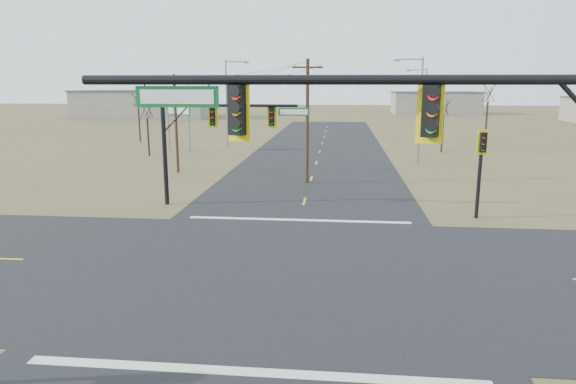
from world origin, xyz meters
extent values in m
plane|color=brown|center=(0.00, 0.00, 0.00)|extent=(320.00, 320.00, 0.00)
cube|color=black|center=(0.00, 0.00, 0.01)|extent=(160.00, 14.00, 0.02)
cube|color=black|center=(0.00, 0.00, 0.01)|extent=(14.00, 160.00, 0.02)
cube|color=silver|center=(0.00, -7.50, 0.03)|extent=(12.00, 0.40, 0.01)
cube|color=silver|center=(0.00, 7.50, 0.03)|extent=(12.00, 0.40, 0.01)
cylinder|color=black|center=(2.28, -8.45, 7.34)|extent=(11.35, 0.20, 0.20)
cube|color=#0C5A23|center=(-1.35, -8.45, 6.99)|extent=(1.80, 0.05, 0.45)
cylinder|color=black|center=(-8.34, 10.51, 3.30)|extent=(0.26, 0.26, 6.61)
cylinder|color=black|center=(-4.33, 10.51, 6.01)|extent=(8.02, 0.17, 0.17)
cube|color=#0C5A23|center=(-0.54, 10.51, 5.66)|extent=(1.80, 0.05, 0.45)
cylinder|color=black|center=(9.70, 9.03, 2.36)|extent=(0.20, 0.20, 4.72)
cylinder|color=#432C1D|center=(-0.25, 18.25, 4.49)|extent=(0.26, 0.26, 8.98)
cube|color=#432C1D|center=(-0.25, 18.25, 8.38)|extent=(2.19, 0.44, 0.12)
cylinder|color=#432C1D|center=(-11.20, 21.70, 4.00)|extent=(0.23, 0.23, 7.99)
cube|color=#432C1D|center=(-11.20, 21.70, 7.39)|extent=(1.96, 0.28, 0.12)
cylinder|color=slate|center=(-16.48, 35.30, 2.89)|extent=(0.15, 0.15, 5.77)
cylinder|color=slate|center=(-14.17, 35.30, 2.89)|extent=(0.15, 0.15, 5.77)
cube|color=#0C5A23|center=(-15.33, 35.30, 4.81)|extent=(2.94, 1.06, 1.92)
cylinder|color=slate|center=(9.36, 28.81, 4.79)|extent=(0.19, 0.19, 9.57)
cylinder|color=slate|center=(8.21, 28.81, 9.37)|extent=(2.30, 0.11, 0.11)
cube|color=slate|center=(7.06, 28.81, 9.27)|extent=(0.55, 0.30, 0.17)
cylinder|color=slate|center=(12.61, 47.01, 4.55)|extent=(0.18, 0.18, 9.10)
cylinder|color=slate|center=(11.52, 47.01, 8.90)|extent=(2.18, 0.11, 0.11)
cube|color=slate|center=(10.43, 47.01, 8.80)|extent=(0.50, 0.23, 0.16)
cylinder|color=slate|center=(-10.83, 39.25, 4.92)|extent=(0.20, 0.20, 9.84)
cylinder|color=slate|center=(-9.65, 39.25, 9.64)|extent=(2.36, 0.12, 0.12)
cube|color=slate|center=(-8.47, 39.25, 9.54)|extent=(0.57, 0.32, 0.18)
cylinder|color=black|center=(-17.22, 31.12, 1.93)|extent=(0.19, 0.19, 3.87)
cylinder|color=black|center=(-23.21, 43.91, 2.19)|extent=(0.20, 0.20, 4.38)
cylinder|color=black|center=(13.03, 36.99, 1.97)|extent=(0.21, 0.21, 3.95)
cylinder|color=black|center=(19.44, 44.12, 2.57)|extent=(0.23, 0.23, 5.13)
cube|color=gray|center=(-40.00, 90.00, 2.75)|extent=(28.00, 14.00, 5.50)
cube|color=gray|center=(25.00, 110.00, 2.50)|extent=(20.00, 12.00, 5.00)
camera|label=1|loc=(2.11, -19.23, 7.27)|focal=32.00mm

